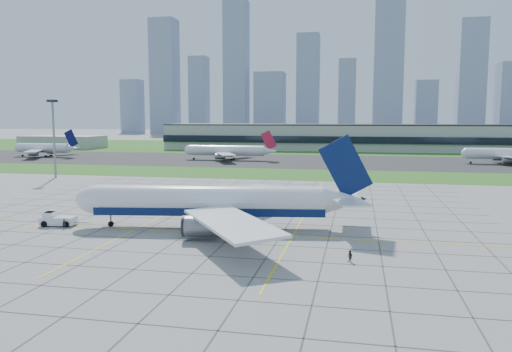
{
  "coord_description": "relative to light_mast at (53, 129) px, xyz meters",
  "views": [
    {
      "loc": [
        28.44,
        -82.8,
        19.76
      ],
      "look_at": [
        6.54,
        23.78,
        7.0
      ],
      "focal_mm": 35.0,
      "sensor_mm": 36.0,
      "label": 1
    }
  ],
  "objects": [
    {
      "name": "distant_jet_1",
      "position": [
        38.66,
        77.14,
        -11.69
      ],
      "size": [
        41.8,
        42.66,
        14.08
      ],
      "color": "white",
      "rests_on": "ground"
    },
    {
      "name": "grass_median",
      "position": [
        70.0,
        25.0,
        -16.16
      ],
      "size": [
        700.0,
        35.0,
        0.04
      ],
      "primitive_type": "cube",
      "color": "#346F1F",
      "rests_on": "ground"
    },
    {
      "name": "service_block",
      "position": [
        -90.0,
        145.0,
        -12.18
      ],
      "size": [
        50.0,
        25.0,
        8.0
      ],
      "primitive_type": "cube",
      "color": "#B7B7B2",
      "rests_on": "ground"
    },
    {
      "name": "distant_jet_2",
      "position": [
        160.38,
        80.77,
        -11.7
      ],
      "size": [
        36.2,
        42.66,
        14.08
      ],
      "color": "white",
      "rests_on": "ground"
    },
    {
      "name": "distant_jet_0",
      "position": [
        -57.01,
        77.5,
        -11.7
      ],
      "size": [
        33.11,
        42.66,
        14.08
      ],
      "color": "white",
      "rests_on": "ground"
    },
    {
      "name": "crew_near",
      "position": [
        47.14,
        -68.89,
        -15.31
      ],
      "size": [
        0.75,
        0.75,
        1.75
      ],
      "primitive_type": "imported",
      "rotation": [
        0.0,
        0.0,
        0.79
      ],
      "color": "black",
      "rests_on": "ground"
    },
    {
      "name": "grass_far",
      "position": [
        70.0,
        190.0,
        -16.16
      ],
      "size": [
        700.0,
        145.0,
        0.04
      ],
      "primitive_type": "cube",
      "color": "#346F1F",
      "rests_on": "ground"
    },
    {
      "name": "city_skyline",
      "position": [
        61.29,
        455.0,
        42.91
      ],
      "size": [
        523.0,
        32.4,
        160.0
      ],
      "color": "#8997B4",
      "rests_on": "ground"
    },
    {
      "name": "airliner",
      "position": [
        72.92,
        -62.96,
        -11.56
      ],
      "size": [
        53.45,
        53.79,
        16.89
      ],
      "rotation": [
        0.0,
        0.0,
        0.15
      ],
      "color": "white",
      "rests_on": "ground"
    },
    {
      "name": "crew_far",
      "position": [
        97.67,
        -79.9,
        -15.36
      ],
      "size": [
        1.01,
        1.01,
        1.65
      ],
      "primitive_type": "imported",
      "rotation": [
        0.0,
        0.0,
        -0.78
      ],
      "color": "black",
      "rests_on": "ground"
    },
    {
      "name": "ground",
      "position": [
        70.0,
        -65.0,
        -16.18
      ],
      "size": [
        1400.0,
        1400.0,
        0.0
      ],
      "primitive_type": "plane",
      "color": "gray",
      "rests_on": "ground"
    },
    {
      "name": "apron_markings",
      "position": [
        70.43,
        -53.91,
        -16.17
      ],
      "size": [
        120.0,
        130.0,
        0.03
      ],
      "color": "#474744",
      "rests_on": "ground"
    },
    {
      "name": "terminal",
      "position": [
        110.0,
        164.87,
        -8.29
      ],
      "size": [
        260.0,
        43.0,
        15.8
      ],
      "color": "#B7B7B2",
      "rests_on": "ground"
    },
    {
      "name": "pushback_tug",
      "position": [
        44.33,
        -66.89,
        -15.07
      ],
      "size": [
        9.14,
        3.91,
        2.51
      ],
      "rotation": [
        0.0,
        0.0,
        0.15
      ],
      "color": "white",
      "rests_on": "ground"
    },
    {
      "name": "light_mast",
      "position": [
        0.0,
        0.0,
        0.0
      ],
      "size": [
        2.5,
        2.5,
        25.6
      ],
      "color": "gray",
      "rests_on": "ground"
    },
    {
      "name": "asphalt_taxiway",
      "position": [
        70.0,
        80.0,
        -16.15
      ],
      "size": [
        700.0,
        75.0,
        0.04
      ],
      "primitive_type": "cube",
      "color": "#383838",
      "rests_on": "ground"
    }
  ]
}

